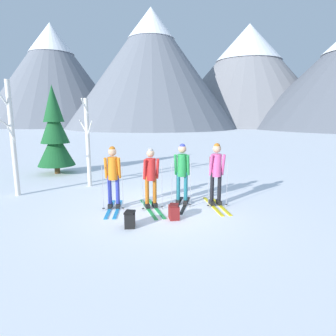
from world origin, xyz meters
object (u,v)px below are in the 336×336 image
(pine_tree_near, at_px, (55,134))
(backpack_on_snow_front, at_px, (130,219))
(birch_tree_tall, at_px, (88,141))
(birch_tree_slender, at_px, (12,137))
(skier_in_green, at_px, (182,170))
(skier_in_pink, at_px, (216,170))
(skier_in_red, at_px, (151,176))
(backpack_on_snow_beside, at_px, (174,212))
(skier_in_orange, at_px, (113,175))

(pine_tree_near, bearing_deg, backpack_on_snow_front, -49.20)
(birch_tree_tall, distance_m, birch_tree_slender, 2.40)
(pine_tree_near, relative_size, birch_tree_slender, 1.06)
(skier_in_green, xyz_separation_m, birch_tree_slender, (-5.41, 0.21, 0.88))
(skier_in_pink, bearing_deg, skier_in_green, -176.97)
(birch_tree_slender, bearing_deg, skier_in_red, -8.32)
(birch_tree_tall, xyz_separation_m, backpack_on_snow_beside, (3.46, -2.97, -1.47))
(backpack_on_snow_front, bearing_deg, skier_in_orange, 122.31)
(skier_in_pink, height_order, birch_tree_tall, birch_tree_tall)
(skier_in_pink, xyz_separation_m, backpack_on_snow_front, (-2.04, -1.95, -0.85))
(pine_tree_near, bearing_deg, skier_in_pink, -28.07)
(pine_tree_near, xyz_separation_m, backpack_on_snow_beside, (5.82, -4.96, -1.59))
(skier_in_red, bearing_deg, skier_in_pink, 15.87)
(skier_in_orange, xyz_separation_m, skier_in_pink, (2.83, 0.69, 0.06))
(skier_in_pink, bearing_deg, birch_tree_tall, 159.67)
(skier_in_red, height_order, skier_in_green, skier_in_green)
(pine_tree_near, height_order, backpack_on_snow_beside, pine_tree_near)
(backpack_on_snow_front, bearing_deg, skier_in_green, 60.66)
(skier_in_red, height_order, skier_in_pink, skier_in_pink)
(skier_in_orange, height_order, birch_tree_slender, birch_tree_slender)
(pine_tree_near, bearing_deg, birch_tree_tall, -40.26)
(skier_in_orange, distance_m, skier_in_pink, 2.92)
(birch_tree_slender, height_order, backpack_on_snow_beside, birch_tree_slender)
(backpack_on_snow_front, relative_size, backpack_on_snow_beside, 1.00)
(backpack_on_snow_front, bearing_deg, skier_in_red, 80.84)
(skier_in_pink, distance_m, birch_tree_slender, 6.44)
(skier_in_orange, distance_m, pine_tree_near, 6.01)
(skier_in_orange, distance_m, skier_in_red, 1.04)
(skier_in_orange, distance_m, birch_tree_slender, 3.76)
(skier_in_orange, distance_m, birch_tree_tall, 2.99)
(skier_in_green, xyz_separation_m, pine_tree_near, (-5.92, 3.72, 0.75))
(backpack_on_snow_beside, bearing_deg, birch_tree_tall, 139.42)
(skier_in_green, height_order, backpack_on_snow_front, skier_in_green)
(skier_in_green, relative_size, backpack_on_snow_front, 4.73)
(backpack_on_snow_front, distance_m, backpack_on_snow_beside, 1.17)
(skier_in_orange, height_order, pine_tree_near, pine_tree_near)
(birch_tree_tall, relative_size, backpack_on_snow_beside, 8.35)
(pine_tree_near, relative_size, backpack_on_snow_front, 10.20)
(backpack_on_snow_beside, bearing_deg, skier_in_red, 133.53)
(skier_in_red, height_order, backpack_on_snow_front, skier_in_red)
(pine_tree_near, bearing_deg, backpack_on_snow_beside, -40.45)
(skier_in_pink, distance_m, birch_tree_tall, 4.88)
(skier_in_orange, relative_size, pine_tree_near, 0.45)
(birch_tree_tall, bearing_deg, backpack_on_snow_beside, -40.58)
(skier_in_red, xyz_separation_m, birch_tree_slender, (-4.57, 0.67, 0.97))
(skier_in_green, height_order, backpack_on_snow_beside, skier_in_green)
(pine_tree_near, bearing_deg, skier_in_green, -32.18)
(birch_tree_tall, height_order, backpack_on_snow_front, birch_tree_tall)
(skier_in_green, xyz_separation_m, backpack_on_snow_beside, (-0.10, -1.24, -0.84))
(pine_tree_near, bearing_deg, skier_in_orange, -47.08)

